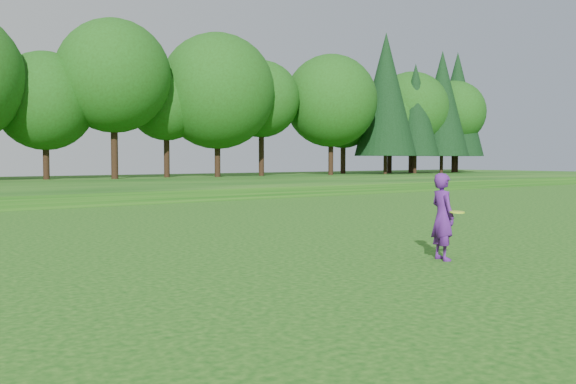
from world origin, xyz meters
TOP-DOWN VIEW (x-y plane):
  - ground at (0.00, 0.00)m, footprint 140.00×140.00m
  - walking_path at (0.00, 20.00)m, footprint 130.00×1.60m
  - woman at (1.91, 0.15)m, footprint 0.63×0.93m

SIDE VIEW (x-z plane):
  - ground at x=0.00m, z-range 0.00..0.00m
  - walking_path at x=0.00m, z-range 0.00..0.04m
  - woman at x=1.91m, z-range 0.00..1.83m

